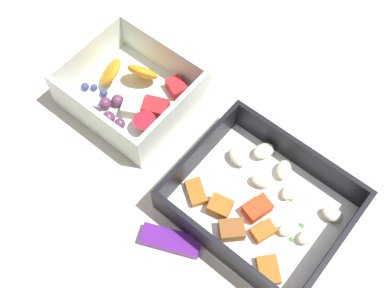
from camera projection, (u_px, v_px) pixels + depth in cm
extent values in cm
cube|color=beige|center=(186.00, 152.00, 63.40)|extent=(80.00, 80.00, 2.00)
cube|color=white|center=(259.00, 208.00, 58.24)|extent=(20.72, 17.66, 0.60)
cube|color=black|center=(332.00, 251.00, 53.12)|extent=(1.87, 16.17, 4.45)
cube|color=black|center=(198.00, 154.00, 58.95)|extent=(1.87, 16.17, 4.45)
cube|color=black|center=(220.00, 251.00, 53.14)|extent=(18.30, 2.04, 4.45)
cube|color=black|center=(299.00, 154.00, 58.93)|extent=(18.30, 2.04, 4.45)
ellipsoid|color=beige|center=(284.00, 170.00, 59.37)|extent=(2.54, 3.03, 1.30)
ellipsoid|color=beige|center=(289.00, 192.00, 58.08)|extent=(1.71, 2.31, 1.09)
ellipsoid|color=beige|center=(238.00, 157.00, 60.11)|extent=(3.26, 2.65, 1.42)
ellipsoid|color=beige|center=(306.00, 237.00, 55.40)|extent=(2.29, 2.63, 1.10)
ellipsoid|color=beige|center=(287.00, 230.00, 55.84)|extent=(2.48, 2.60, 1.07)
ellipsoid|color=beige|center=(264.00, 151.00, 60.54)|extent=(3.04, 3.39, 1.40)
ellipsoid|color=beige|center=(262.00, 180.00, 58.66)|extent=(3.12, 2.68, 1.31)
ellipsoid|color=beige|center=(333.00, 214.00, 56.61)|extent=(2.57, 1.85, 1.25)
cube|color=#AD5B1E|center=(220.00, 207.00, 57.10)|extent=(2.90, 2.63, 1.68)
cube|color=#AD5B1E|center=(196.00, 192.00, 58.35)|extent=(3.78, 3.55, 1.04)
cube|color=#AD5B1E|center=(268.00, 270.00, 53.80)|extent=(3.82, 3.88, 1.07)
cube|color=brown|center=(232.00, 230.00, 55.68)|extent=(3.64, 3.59, 1.76)
cube|color=red|center=(257.00, 209.00, 57.04)|extent=(3.12, 3.75, 1.59)
cube|color=#AD5B1E|center=(263.00, 231.00, 55.89)|extent=(2.69, 3.19, 1.23)
cube|color=#387A33|center=(302.00, 225.00, 56.78)|extent=(0.60, 0.40, 0.20)
cube|color=#387A33|center=(290.00, 199.00, 58.35)|extent=(0.60, 0.40, 0.20)
cube|color=#387A33|center=(292.00, 240.00, 55.94)|extent=(0.60, 0.40, 0.20)
cube|color=silver|center=(133.00, 100.00, 65.79)|extent=(16.61, 14.89, 0.60)
cube|color=silver|center=(175.00, 117.00, 60.81)|extent=(1.55, 13.85, 5.52)
cube|color=silver|center=(89.00, 57.00, 65.41)|extent=(1.55, 13.85, 5.52)
cube|color=silver|center=(94.00, 120.00, 60.62)|extent=(14.50, 1.60, 5.52)
cube|color=silver|center=(163.00, 55.00, 65.59)|extent=(14.50, 1.60, 5.52)
ellipsoid|color=orange|center=(143.00, 72.00, 64.83)|extent=(4.88, 4.29, 4.33)
ellipsoid|color=orange|center=(111.00, 72.00, 64.99)|extent=(4.98, 5.22, 4.09)
cube|color=red|center=(177.00, 88.00, 65.36)|extent=(3.38, 3.06, 1.65)
cube|color=red|center=(156.00, 108.00, 63.60)|extent=(3.85, 3.36, 1.94)
cube|color=#F4EACC|center=(133.00, 105.00, 63.79)|extent=(3.64, 4.06, 2.00)
sphere|color=#562D4C|center=(109.00, 118.00, 63.05)|extent=(1.70, 1.70, 1.70)
sphere|color=#562D4C|center=(105.00, 103.00, 64.15)|extent=(1.66, 1.66, 1.66)
sphere|color=#562D4C|center=(93.00, 113.00, 63.25)|extent=(1.91, 1.91, 1.91)
sphere|color=#562D4C|center=(120.00, 124.00, 62.78)|extent=(1.41, 1.41, 1.41)
sphere|color=#562D4C|center=(119.00, 99.00, 64.45)|extent=(1.66, 1.66, 1.66)
cone|color=red|center=(145.00, 125.00, 62.19)|extent=(2.85, 2.85, 2.28)
sphere|color=navy|center=(85.00, 87.00, 65.78)|extent=(1.12, 1.12, 1.12)
sphere|color=navy|center=(84.00, 105.00, 64.48)|extent=(0.90, 0.90, 0.90)
sphere|color=navy|center=(92.00, 90.00, 65.64)|extent=(0.94, 0.94, 0.94)
sphere|color=navy|center=(103.00, 94.00, 65.21)|extent=(1.08, 1.08, 1.08)
cube|color=#51197A|center=(171.00, 241.00, 55.98)|extent=(7.40, 4.61, 1.20)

